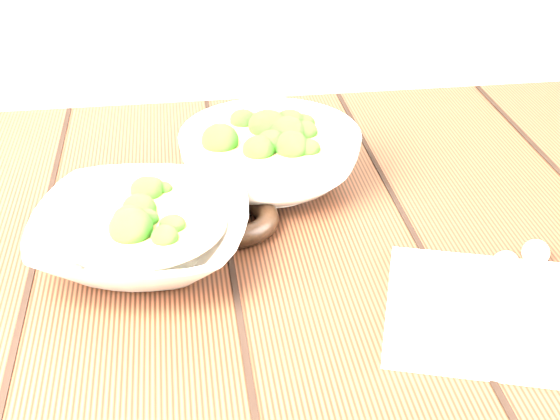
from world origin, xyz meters
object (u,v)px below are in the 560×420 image
object	(u,v)px
table	(250,333)
soup_bowl_front	(142,233)
soup_bowl_back	(270,156)
trivet	(234,219)
napkin	(503,314)

from	to	relation	value
table	soup_bowl_front	size ratio (longest dim) A/B	4.75
soup_bowl_back	trivet	distance (m)	0.11
soup_bowl_front	napkin	xyz separation A→B (m)	(0.33, -0.15, -0.02)
soup_bowl_front	trivet	world-z (taller)	soup_bowl_front
table	soup_bowl_front	world-z (taller)	soup_bowl_front
table	soup_bowl_back	xyz separation A→B (m)	(0.04, 0.13, 0.16)
soup_bowl_front	soup_bowl_back	world-z (taller)	soup_bowl_back
soup_bowl_back	napkin	distance (m)	0.34
trivet	napkin	xyz separation A→B (m)	(0.23, -0.19, -0.01)
soup_bowl_front	napkin	world-z (taller)	soup_bowl_front
soup_bowl_front	trivet	size ratio (longest dim) A/B	2.54
table	napkin	size ratio (longest dim) A/B	5.68
trivet	napkin	distance (m)	0.30
table	napkin	distance (m)	0.30
table	soup_bowl_back	distance (m)	0.21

